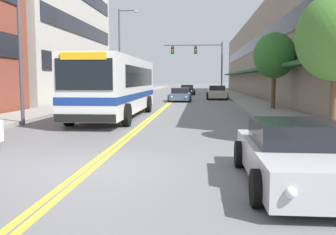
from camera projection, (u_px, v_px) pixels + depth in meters
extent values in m
plane|color=slate|center=(179.00, 96.00, 45.37)|extent=(240.00, 240.00, 0.00)
cube|color=gray|center=(122.00, 95.00, 45.93)|extent=(2.85, 106.00, 0.15)
cube|color=gray|center=(236.00, 95.00, 44.79)|extent=(2.85, 106.00, 0.15)
cube|color=yellow|center=(178.00, 96.00, 45.38)|extent=(0.14, 106.00, 0.01)
cube|color=yellow|center=(179.00, 96.00, 45.36)|extent=(0.14, 106.00, 0.01)
cube|color=black|center=(84.00, 65.00, 35.89)|extent=(0.08, 19.31, 1.40)
cube|color=black|center=(83.00, 29.00, 35.54)|extent=(0.08, 19.31, 1.40)
cube|color=gray|center=(286.00, 56.00, 43.84)|extent=(8.00, 68.00, 9.49)
cube|color=#1E4C28|center=(246.00, 72.00, 44.40)|extent=(1.10, 61.20, 0.24)
cube|color=black|center=(251.00, 46.00, 44.06)|extent=(0.08, 61.20, 1.40)
cube|color=silver|center=(117.00, 85.00, 19.87)|extent=(2.48, 11.27, 2.75)
cube|color=navy|center=(117.00, 95.00, 19.93)|extent=(2.50, 11.29, 0.32)
cube|color=black|center=(119.00, 77.00, 20.39)|extent=(2.51, 8.79, 0.99)
cube|color=black|center=(84.00, 74.00, 14.22)|extent=(2.23, 0.04, 1.21)
cube|color=yellow|center=(83.00, 56.00, 14.14)|extent=(1.79, 0.06, 0.28)
cube|color=black|center=(85.00, 118.00, 14.37)|extent=(2.43, 0.08, 0.32)
cylinder|color=black|center=(69.00, 114.00, 16.31)|extent=(0.30, 1.00, 1.00)
cylinder|color=black|center=(127.00, 115.00, 16.10)|extent=(0.30, 1.00, 1.00)
cylinder|color=black|center=(108.00, 104.00, 23.18)|extent=(0.30, 1.00, 1.00)
cylinder|color=black|center=(148.00, 104.00, 22.97)|extent=(0.30, 1.00, 1.00)
cube|color=#38383D|center=(135.00, 94.00, 40.27)|extent=(1.80, 4.03, 0.62)
cube|color=black|center=(135.00, 89.00, 40.38)|extent=(1.55, 1.77, 0.42)
cylinder|color=black|center=(124.00, 96.00, 39.13)|extent=(0.22, 0.62, 0.62)
cylinder|color=black|center=(141.00, 96.00, 38.97)|extent=(0.22, 0.62, 0.62)
cylinder|color=black|center=(128.00, 95.00, 41.60)|extent=(0.22, 0.62, 0.62)
cylinder|color=black|center=(145.00, 95.00, 41.45)|extent=(0.22, 0.62, 0.62)
sphere|color=silver|center=(125.00, 94.00, 38.30)|extent=(0.16, 0.16, 0.16)
sphere|color=silver|center=(137.00, 94.00, 38.20)|extent=(0.16, 0.16, 0.16)
cube|color=red|center=(132.00, 93.00, 42.33)|extent=(0.18, 0.04, 0.10)
cube|color=red|center=(143.00, 93.00, 42.22)|extent=(0.18, 0.04, 0.10)
cube|color=maroon|center=(125.00, 95.00, 34.14)|extent=(1.70, 4.41, 0.74)
cube|color=black|center=(125.00, 89.00, 34.25)|extent=(1.46, 1.94, 0.45)
cylinder|color=black|center=(112.00, 99.00, 32.88)|extent=(0.22, 0.64, 0.64)
cylinder|color=black|center=(132.00, 99.00, 32.73)|extent=(0.22, 0.64, 0.64)
cylinder|color=black|center=(119.00, 97.00, 35.59)|extent=(0.22, 0.64, 0.64)
cylinder|color=black|center=(137.00, 97.00, 35.44)|extent=(0.22, 0.64, 0.64)
sphere|color=silver|center=(113.00, 96.00, 31.98)|extent=(0.16, 0.16, 0.16)
sphere|color=silver|center=(127.00, 96.00, 31.88)|extent=(0.16, 0.16, 0.16)
cube|color=red|center=(123.00, 94.00, 36.38)|extent=(0.18, 0.04, 0.10)
cube|color=red|center=(136.00, 94.00, 36.28)|extent=(0.18, 0.04, 0.10)
cube|color=#B7B7BC|center=(298.00, 161.00, 7.21)|extent=(1.88, 4.37, 0.60)
cube|color=black|center=(297.00, 133.00, 7.33)|extent=(1.62, 1.92, 0.45)
cylinder|color=black|center=(258.00, 188.00, 5.97)|extent=(0.22, 0.61, 0.61)
cylinder|color=black|center=(240.00, 154.00, 8.65)|extent=(0.22, 0.61, 0.61)
cylinder|color=black|center=(325.00, 156.00, 8.50)|extent=(0.22, 0.61, 0.61)
sphere|color=silver|center=(291.00, 193.00, 5.08)|extent=(0.16, 0.16, 0.16)
cube|color=red|center=(248.00, 140.00, 9.45)|extent=(0.18, 0.04, 0.10)
cube|color=red|center=(303.00, 141.00, 9.33)|extent=(0.18, 0.04, 0.10)
cube|color=beige|center=(217.00, 94.00, 38.05)|extent=(1.81, 4.42, 0.71)
cube|color=black|center=(217.00, 88.00, 38.16)|extent=(1.56, 1.95, 0.48)
cylinder|color=black|center=(208.00, 96.00, 36.78)|extent=(0.22, 0.70, 0.70)
cylinder|color=black|center=(227.00, 96.00, 36.63)|extent=(0.22, 0.70, 0.70)
cylinder|color=black|center=(207.00, 95.00, 39.50)|extent=(0.22, 0.70, 0.70)
cylinder|color=black|center=(225.00, 95.00, 39.35)|extent=(0.22, 0.70, 0.70)
sphere|color=silver|center=(211.00, 94.00, 35.88)|extent=(0.16, 0.16, 0.16)
sphere|color=silver|center=(225.00, 94.00, 35.78)|extent=(0.16, 0.16, 0.16)
cube|color=red|center=(210.00, 93.00, 40.30)|extent=(0.18, 0.04, 0.10)
cube|color=red|center=(222.00, 93.00, 40.19)|extent=(0.18, 0.04, 0.10)
cube|color=#475675|center=(180.00, 96.00, 34.41)|extent=(1.78, 4.14, 0.57)
cube|color=black|center=(180.00, 90.00, 34.52)|extent=(1.53, 1.82, 0.48)
cylinder|color=black|center=(169.00, 99.00, 33.23)|extent=(0.22, 0.62, 0.62)
cylinder|color=black|center=(190.00, 99.00, 33.08)|extent=(0.22, 0.62, 0.62)
cylinder|color=black|center=(171.00, 97.00, 35.77)|extent=(0.22, 0.62, 0.62)
cylinder|color=black|center=(190.00, 97.00, 35.62)|extent=(0.22, 0.62, 0.62)
sphere|color=silver|center=(172.00, 97.00, 32.39)|extent=(0.16, 0.16, 0.16)
sphere|color=silver|center=(186.00, 97.00, 32.29)|extent=(0.16, 0.16, 0.16)
cube|color=red|center=(175.00, 95.00, 36.52)|extent=(0.18, 0.04, 0.10)
cube|color=red|center=(188.00, 95.00, 36.42)|extent=(0.18, 0.04, 0.10)
cube|color=black|center=(187.00, 91.00, 49.36)|extent=(1.81, 4.39, 0.65)
cube|color=black|center=(187.00, 86.00, 49.48)|extent=(1.56, 1.93, 0.46)
cylinder|color=black|center=(180.00, 93.00, 48.11)|extent=(0.22, 0.62, 0.62)
cylinder|color=black|center=(194.00, 93.00, 47.96)|extent=(0.22, 0.62, 0.62)
cylinder|color=black|center=(181.00, 92.00, 50.81)|extent=(0.22, 0.62, 0.62)
cylinder|color=black|center=(194.00, 92.00, 50.65)|extent=(0.22, 0.62, 0.62)
sphere|color=silver|center=(182.00, 91.00, 47.22)|extent=(0.16, 0.16, 0.16)
sphere|color=silver|center=(192.00, 91.00, 47.11)|extent=(0.16, 0.16, 0.16)
cube|color=red|center=(183.00, 90.00, 51.60)|extent=(0.18, 0.04, 0.10)
cube|color=red|center=(192.00, 90.00, 51.49)|extent=(0.18, 0.04, 0.10)
cylinder|color=#47474C|center=(222.00, 69.00, 45.29)|extent=(0.18, 0.18, 6.49)
cylinder|color=#47474C|center=(193.00, 45.00, 45.29)|extent=(7.05, 0.11, 0.11)
cube|color=black|center=(196.00, 50.00, 45.32)|extent=(0.34, 0.26, 0.92)
sphere|color=red|center=(196.00, 48.00, 45.13)|extent=(0.18, 0.18, 0.18)
sphere|color=yellow|center=(196.00, 50.00, 45.16)|extent=(0.18, 0.18, 0.18)
sphere|color=green|center=(196.00, 52.00, 45.19)|extent=(0.18, 0.18, 0.18)
cylinder|color=black|center=(196.00, 46.00, 45.26)|extent=(0.02, 0.02, 0.14)
cube|color=black|center=(173.00, 50.00, 45.55)|extent=(0.34, 0.26, 0.92)
sphere|color=red|center=(172.00, 48.00, 45.36)|extent=(0.18, 0.18, 0.18)
sphere|color=yellow|center=(172.00, 50.00, 45.39)|extent=(0.18, 0.18, 0.18)
sphere|color=green|center=(172.00, 52.00, 45.42)|extent=(0.18, 0.18, 0.18)
cylinder|color=black|center=(173.00, 46.00, 45.50)|extent=(0.02, 0.02, 0.14)
cylinder|color=#47474C|center=(20.00, 34.00, 16.22)|extent=(0.16, 0.16, 7.98)
cylinder|color=#47474C|center=(120.00, 55.00, 36.52)|extent=(0.16, 0.16, 8.76)
cylinder|color=#47474C|center=(127.00, 11.00, 36.02)|extent=(1.64, 0.10, 0.10)
ellipsoid|color=#B2B2B7|center=(136.00, 11.00, 35.97)|extent=(0.56, 0.28, 0.20)
cylinder|color=brown|center=(333.00, 106.00, 11.54)|extent=(0.21, 0.21, 2.13)
cylinder|color=brown|center=(273.00, 91.00, 24.28)|extent=(0.27, 0.27, 2.28)
ellipsoid|color=#2D6B28|center=(274.00, 55.00, 24.05)|extent=(2.66, 2.66, 2.93)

